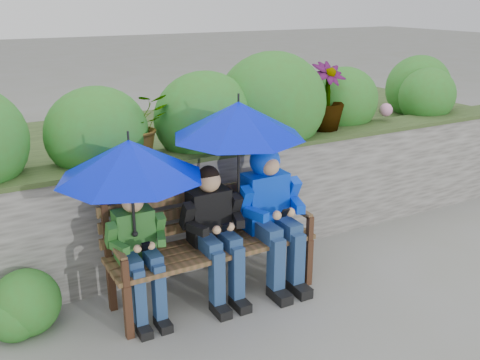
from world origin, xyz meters
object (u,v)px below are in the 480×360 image
boy_middle (214,227)px  umbrella_left (130,159)px  boy_left (139,247)px  boy_right (271,206)px  umbrella_right (239,120)px  park_bench (209,237)px

boy_middle → umbrella_left: size_ratio=1.04×
boy_left → boy_right: size_ratio=0.87×
boy_left → boy_right: 1.13m
boy_left → boy_middle: 0.61m
umbrella_left → umbrella_right: size_ratio=1.00×
park_bench → boy_left: 0.61m
boy_right → umbrella_right: bearing=173.9°
park_bench → umbrella_left: 0.98m
umbrella_left → boy_right: bearing=0.4°
boy_right → umbrella_left: (-1.15, -0.01, 0.56)m
boy_middle → umbrella_right: 0.85m
boy_left → umbrella_right: bearing=1.9°
boy_right → umbrella_left: 1.28m
boy_middle → umbrella_left: (-0.63, -0.00, 0.64)m
boy_right → umbrella_right: size_ratio=1.13×
boy_left → umbrella_left: (-0.02, -0.01, 0.67)m
park_bench → boy_right: boy_right is taller
boy_middle → boy_right: bearing=0.5°
boy_middle → boy_right: (0.51, 0.00, 0.08)m
boy_left → umbrella_right: umbrella_right is taller
boy_middle → boy_right: boy_right is taller
boy_left → park_bench: bearing=6.3°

